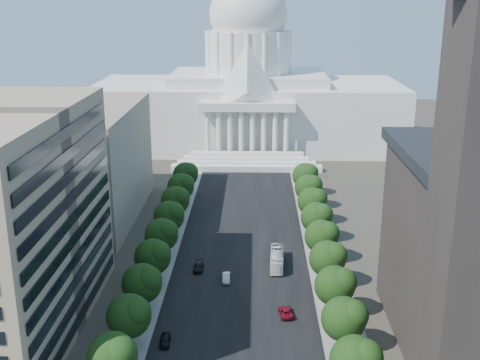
# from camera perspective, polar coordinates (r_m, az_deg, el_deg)

# --- Properties ---
(road_asphalt) EXTENTS (30.00, 260.00, 0.01)m
(road_asphalt) POSITION_cam_1_polar(r_m,az_deg,el_deg) (154.52, 0.27, -4.88)
(road_asphalt) COLOR black
(road_asphalt) RESTS_ON ground
(sidewalk_left) EXTENTS (8.00, 260.00, 0.02)m
(sidewalk_left) POSITION_cam_1_polar(r_m,az_deg,el_deg) (156.06, -6.75, -4.78)
(sidewalk_left) COLOR gray
(sidewalk_left) RESTS_ON ground
(sidewalk_right) EXTENTS (8.00, 260.00, 0.02)m
(sidewalk_right) POSITION_cam_1_polar(r_m,az_deg,el_deg) (155.31, 7.32, -4.91)
(sidewalk_right) COLOR gray
(sidewalk_right) RESTS_ON ground
(capitol) EXTENTS (120.00, 56.00, 73.00)m
(capitol) POSITION_cam_1_polar(r_m,az_deg,el_deg) (241.23, 0.77, 8.03)
(capitol) COLOR white
(capitol) RESTS_ON ground
(office_block_left_far) EXTENTS (38.00, 52.00, 30.00)m
(office_block_left_far) POSITION_cam_1_polar(r_m,az_deg,el_deg) (167.16, -16.34, 1.54)
(office_block_left_far) COLOR gray
(office_block_left_far) RESTS_ON ground
(tree_l_b) EXTENTS (7.79, 7.60, 9.97)m
(tree_l_b) POSITION_cam_1_polar(r_m,az_deg,el_deg) (94.85, -11.83, -16.02)
(tree_l_b) COLOR #33261C
(tree_l_b) RESTS_ON ground
(tree_l_c) EXTENTS (7.79, 7.60, 9.97)m
(tree_l_c) POSITION_cam_1_polar(r_m,az_deg,el_deg) (104.85, -10.34, -12.49)
(tree_l_c) COLOR #33261C
(tree_l_c) RESTS_ON ground
(tree_l_d) EXTENTS (7.79, 7.60, 9.97)m
(tree_l_d) POSITION_cam_1_polar(r_m,az_deg,el_deg) (115.23, -9.14, -9.57)
(tree_l_d) COLOR #33261C
(tree_l_d) RESTS_ON ground
(tree_l_e) EXTENTS (7.79, 7.60, 9.97)m
(tree_l_e) POSITION_cam_1_polar(r_m,az_deg,el_deg) (125.90, -8.16, -7.15)
(tree_l_e) COLOR #33261C
(tree_l_e) RESTS_ON ground
(tree_l_f) EXTENTS (7.79, 7.60, 9.97)m
(tree_l_f) POSITION_cam_1_polar(r_m,az_deg,el_deg) (136.79, -7.35, -5.10)
(tree_l_f) COLOR #33261C
(tree_l_f) RESTS_ON ground
(tree_l_g) EXTENTS (7.79, 7.60, 9.97)m
(tree_l_g) POSITION_cam_1_polar(r_m,az_deg,el_deg) (147.85, -6.65, -3.36)
(tree_l_g) COLOR #33261C
(tree_l_g) RESTS_ON ground
(tree_l_h) EXTENTS (7.79, 7.60, 9.97)m
(tree_l_h) POSITION_cam_1_polar(r_m,az_deg,el_deg) (159.05, -6.06, -1.86)
(tree_l_h) COLOR #33261C
(tree_l_h) RESTS_ON ground
(tree_l_i) EXTENTS (7.79, 7.60, 9.97)m
(tree_l_i) POSITION_cam_1_polar(r_m,az_deg,el_deg) (170.35, -5.55, -0.56)
(tree_l_i) COLOR #33261C
(tree_l_i) RESTS_ON ground
(tree_l_j) EXTENTS (7.79, 7.60, 9.97)m
(tree_l_j) POSITION_cam_1_polar(r_m,az_deg,el_deg) (181.75, -5.10, 0.58)
(tree_l_j) COLOR #33261C
(tree_l_j) RESTS_ON ground
(tree_r_b) EXTENTS (7.79, 7.60, 9.97)m
(tree_r_b) POSITION_cam_1_polar(r_m,az_deg,el_deg) (93.81, 11.08, -16.38)
(tree_r_b) COLOR #33261C
(tree_r_b) RESTS_ON ground
(tree_r_c) EXTENTS (7.79, 7.60, 9.97)m
(tree_r_c) POSITION_cam_1_polar(r_m,az_deg,el_deg) (103.91, 10.01, -12.76)
(tree_r_c) COLOR #33261C
(tree_r_c) RESTS_ON ground
(tree_r_d) EXTENTS (7.79, 7.60, 9.97)m
(tree_r_d) POSITION_cam_1_polar(r_m,az_deg,el_deg) (114.37, 9.15, -9.79)
(tree_r_d) COLOR #33261C
(tree_r_d) RESTS_ON ground
(tree_r_e) EXTENTS (7.79, 7.60, 9.97)m
(tree_r_e) POSITION_cam_1_polar(r_m,az_deg,el_deg) (125.11, 8.46, -7.32)
(tree_r_e) COLOR #33261C
(tree_r_e) RESTS_ON ground
(tree_r_f) EXTENTS (7.79, 7.60, 9.97)m
(tree_r_f) POSITION_cam_1_polar(r_m,az_deg,el_deg) (136.07, 7.88, -5.24)
(tree_r_f) COLOR #33261C
(tree_r_f) RESTS_ON ground
(tree_r_g) EXTENTS (7.79, 7.60, 9.97)m
(tree_r_g) POSITION_cam_1_polar(r_m,az_deg,el_deg) (147.18, 7.38, -3.48)
(tree_r_g) COLOR #33261C
(tree_r_g) RESTS_ON ground
(tree_r_h) EXTENTS (7.79, 7.60, 9.97)m
(tree_r_h) POSITION_cam_1_polar(r_m,az_deg,el_deg) (158.43, 6.96, -1.96)
(tree_r_h) COLOR #33261C
(tree_r_h) RESTS_ON ground
(tree_r_i) EXTENTS (7.79, 7.60, 9.97)m
(tree_r_i) POSITION_cam_1_polar(r_m,az_deg,el_deg) (169.77, 6.60, -0.65)
(tree_r_i) COLOR #33261C
(tree_r_i) RESTS_ON ground
(tree_r_j) EXTENTS (7.79, 7.60, 9.97)m
(tree_r_j) POSITION_cam_1_polar(r_m,az_deg,el_deg) (181.21, 6.28, 0.50)
(tree_r_j) COLOR #33261C
(tree_r_j) RESTS_ON ground
(streetlight_b) EXTENTS (2.61, 0.44, 9.00)m
(streetlight_b) POSITION_cam_1_polar(r_m,az_deg,el_deg) (103.77, 10.93, -13.26)
(streetlight_b) COLOR gray
(streetlight_b) RESTS_ON ground
(streetlight_c) EXTENTS (2.61, 0.44, 9.00)m
(streetlight_c) POSITION_cam_1_polar(r_m,az_deg,el_deg) (125.75, 9.15, -7.54)
(streetlight_c) COLOR gray
(streetlight_c) RESTS_ON ground
(streetlight_d) EXTENTS (2.61, 0.44, 9.00)m
(streetlight_d) POSITION_cam_1_polar(r_m,az_deg,el_deg) (148.68, 7.93, -3.55)
(streetlight_d) COLOR gray
(streetlight_d) RESTS_ON ground
(streetlight_e) EXTENTS (2.61, 0.44, 9.00)m
(streetlight_e) POSITION_cam_1_polar(r_m,az_deg,el_deg) (172.19, 7.05, -0.63)
(streetlight_e) COLOR gray
(streetlight_e) RESTS_ON ground
(streetlight_f) EXTENTS (2.61, 0.44, 9.00)m
(streetlight_f) POSITION_cam_1_polar(r_m,az_deg,el_deg) (196.07, 6.39, 1.58)
(streetlight_f) COLOR gray
(streetlight_f) RESTS_ON ground
(car_dark_a) EXTENTS (1.97, 4.45, 1.49)m
(car_dark_a) POSITION_cam_1_polar(r_m,az_deg,el_deg) (108.23, -7.12, -14.82)
(car_dark_a) COLOR black
(car_dark_a) RESTS_ON ground
(car_silver) EXTENTS (1.85, 4.63, 1.50)m
(car_silver) POSITION_cam_1_polar(r_m,az_deg,el_deg) (128.48, -1.32, -9.26)
(car_silver) COLOR #A5A8AD
(car_silver) RESTS_ON ground
(car_red) EXTENTS (2.98, 5.42, 1.44)m
(car_red) POSITION_cam_1_polar(r_m,az_deg,el_deg) (116.20, 4.36, -12.35)
(car_red) COLOR maroon
(car_red) RESTS_ON ground
(car_dark_b) EXTENTS (2.08, 5.01, 1.45)m
(car_dark_b) POSITION_cam_1_polar(r_m,az_deg,el_deg) (133.56, -3.96, -8.24)
(car_dark_b) COLOR black
(car_dark_b) RESTS_ON ground
(city_bus) EXTENTS (3.37, 12.24, 3.38)m
(city_bus) POSITION_cam_1_polar(r_m,az_deg,el_deg) (135.14, 3.52, -7.47)
(city_bus) COLOR silver
(city_bus) RESTS_ON ground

